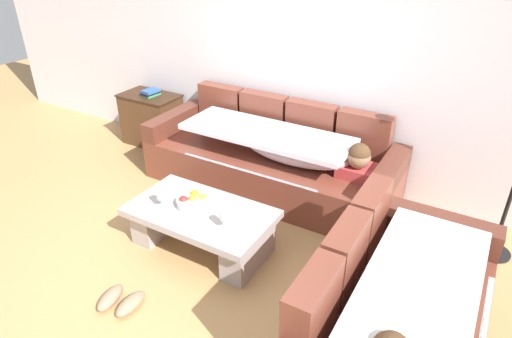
{
  "coord_description": "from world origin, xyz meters",
  "views": [
    {
      "loc": [
        1.85,
        -1.88,
        2.41
      ],
      "look_at": [
        0.15,
        1.03,
        0.55
      ],
      "focal_mm": 30.67,
      "sensor_mm": 36.0,
      "label": 1
    }
  ],
  "objects_px": {
    "couch_near_window": "(395,319)",
    "wine_glass_near_right": "(225,216)",
    "coffee_table": "(201,224)",
    "wine_glass_near_left": "(161,195)",
    "fruit_bowl": "(193,201)",
    "side_cabinet": "(152,119)",
    "couch_along_wall": "(274,161)",
    "pair_of_shoes": "(120,301)",
    "book_stack_on_cabinet": "(151,93)"
  },
  "relations": [
    {
      "from": "couch_near_window",
      "to": "wine_glass_near_right",
      "type": "relative_size",
      "value": 10.93
    },
    {
      "from": "couch_near_window",
      "to": "coffee_table",
      "type": "xyz_separation_m",
      "value": [
        -1.68,
        0.29,
        -0.1
      ]
    },
    {
      "from": "wine_glass_near_left",
      "to": "fruit_bowl",
      "type": "bearing_deg",
      "value": 35.23
    },
    {
      "from": "coffee_table",
      "to": "wine_glass_near_right",
      "type": "height_order",
      "value": "wine_glass_near_right"
    },
    {
      "from": "fruit_bowl",
      "to": "side_cabinet",
      "type": "relative_size",
      "value": 0.39
    },
    {
      "from": "couch_near_window",
      "to": "side_cabinet",
      "type": "xyz_separation_m",
      "value": [
        -3.47,
        1.68,
        -0.01
      ]
    },
    {
      "from": "wine_glass_near_left",
      "to": "wine_glass_near_right",
      "type": "xyz_separation_m",
      "value": [
        0.62,
        0.02,
        0.0
      ]
    },
    {
      "from": "couch_along_wall",
      "to": "wine_glass_near_left",
      "type": "xyz_separation_m",
      "value": [
        -0.37,
        -1.28,
        0.17
      ]
    },
    {
      "from": "couch_near_window",
      "to": "pair_of_shoes",
      "type": "height_order",
      "value": "couch_near_window"
    },
    {
      "from": "couch_near_window",
      "to": "wine_glass_near_left",
      "type": "height_order",
      "value": "couch_near_window"
    },
    {
      "from": "wine_glass_near_right",
      "to": "couch_along_wall",
      "type": "bearing_deg",
      "value": 101.02
    },
    {
      "from": "couch_near_window",
      "to": "coffee_table",
      "type": "height_order",
      "value": "couch_near_window"
    },
    {
      "from": "wine_glass_near_left",
      "to": "coffee_table",
      "type": "bearing_deg",
      "value": 22.02
    },
    {
      "from": "wine_glass_near_right",
      "to": "pair_of_shoes",
      "type": "xyz_separation_m",
      "value": [
        -0.43,
        -0.74,
        -0.45
      ]
    },
    {
      "from": "side_cabinet",
      "to": "book_stack_on_cabinet",
      "type": "height_order",
      "value": "book_stack_on_cabinet"
    },
    {
      "from": "wine_glass_near_left",
      "to": "wine_glass_near_right",
      "type": "height_order",
      "value": "same"
    },
    {
      "from": "side_cabinet",
      "to": "fruit_bowl",
      "type": "bearing_deg",
      "value": -38.66
    },
    {
      "from": "couch_near_window",
      "to": "fruit_bowl",
      "type": "xyz_separation_m",
      "value": [
        -1.77,
        0.32,
        0.09
      ]
    },
    {
      "from": "couch_near_window",
      "to": "fruit_bowl",
      "type": "relative_size",
      "value": 6.48
    },
    {
      "from": "couch_near_window",
      "to": "wine_glass_near_right",
      "type": "distance_m",
      "value": 1.39
    },
    {
      "from": "couch_along_wall",
      "to": "side_cabinet",
      "type": "relative_size",
      "value": 3.59
    },
    {
      "from": "couch_along_wall",
      "to": "wine_glass_near_left",
      "type": "height_order",
      "value": "couch_along_wall"
    },
    {
      "from": "wine_glass_near_left",
      "to": "book_stack_on_cabinet",
      "type": "height_order",
      "value": "book_stack_on_cabinet"
    },
    {
      "from": "wine_glass_near_right",
      "to": "pair_of_shoes",
      "type": "relative_size",
      "value": 0.52
    },
    {
      "from": "couch_near_window",
      "to": "fruit_bowl",
      "type": "distance_m",
      "value": 1.8
    },
    {
      "from": "coffee_table",
      "to": "book_stack_on_cabinet",
      "type": "relative_size",
      "value": 5.22
    },
    {
      "from": "book_stack_on_cabinet",
      "to": "wine_glass_near_left",
      "type": "bearing_deg",
      "value": -46.1
    },
    {
      "from": "wine_glass_near_left",
      "to": "wine_glass_near_right",
      "type": "relative_size",
      "value": 1.0
    },
    {
      "from": "pair_of_shoes",
      "to": "fruit_bowl",
      "type": "bearing_deg",
      "value": 88.44
    },
    {
      "from": "side_cabinet",
      "to": "book_stack_on_cabinet",
      "type": "distance_m",
      "value": 0.36
    },
    {
      "from": "fruit_bowl",
      "to": "book_stack_on_cabinet",
      "type": "height_order",
      "value": "book_stack_on_cabinet"
    },
    {
      "from": "side_cabinet",
      "to": "pair_of_shoes",
      "type": "xyz_separation_m",
      "value": [
        1.67,
        -2.23,
        -0.28
      ]
    },
    {
      "from": "fruit_bowl",
      "to": "wine_glass_near_left",
      "type": "height_order",
      "value": "wine_glass_near_left"
    },
    {
      "from": "wine_glass_near_right",
      "to": "book_stack_on_cabinet",
      "type": "height_order",
      "value": "book_stack_on_cabinet"
    },
    {
      "from": "couch_along_wall",
      "to": "coffee_table",
      "type": "distance_m",
      "value": 1.16
    },
    {
      "from": "couch_near_window",
      "to": "side_cabinet",
      "type": "height_order",
      "value": "couch_near_window"
    },
    {
      "from": "couch_near_window",
      "to": "book_stack_on_cabinet",
      "type": "height_order",
      "value": "couch_near_window"
    },
    {
      "from": "couch_along_wall",
      "to": "wine_glass_near_left",
      "type": "bearing_deg",
      "value": -106.2
    },
    {
      "from": "couch_along_wall",
      "to": "fruit_bowl",
      "type": "distance_m",
      "value": 1.15
    },
    {
      "from": "wine_glass_near_left",
      "to": "wine_glass_near_right",
      "type": "bearing_deg",
      "value": 1.54
    },
    {
      "from": "couch_near_window",
      "to": "coffee_table",
      "type": "distance_m",
      "value": 1.71
    },
    {
      "from": "couch_near_window",
      "to": "book_stack_on_cabinet",
      "type": "distance_m",
      "value": 3.83
    },
    {
      "from": "book_stack_on_cabinet",
      "to": "side_cabinet",
      "type": "bearing_deg",
      "value": 169.62
    },
    {
      "from": "couch_along_wall",
      "to": "pair_of_shoes",
      "type": "relative_size",
      "value": 8.1
    },
    {
      "from": "book_stack_on_cabinet",
      "to": "fruit_bowl",
      "type": "bearing_deg",
      "value": -39.15
    },
    {
      "from": "coffee_table",
      "to": "side_cabinet",
      "type": "xyz_separation_m",
      "value": [
        -1.78,
        1.38,
        0.08
      ]
    },
    {
      "from": "couch_along_wall",
      "to": "wine_glass_near_left",
      "type": "distance_m",
      "value": 1.35
    },
    {
      "from": "fruit_bowl",
      "to": "couch_along_wall",
      "type": "bearing_deg",
      "value": 82.0
    },
    {
      "from": "couch_along_wall",
      "to": "coffee_table",
      "type": "height_order",
      "value": "couch_along_wall"
    },
    {
      "from": "couch_along_wall",
      "to": "couch_near_window",
      "type": "distance_m",
      "value": 2.17
    }
  ]
}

